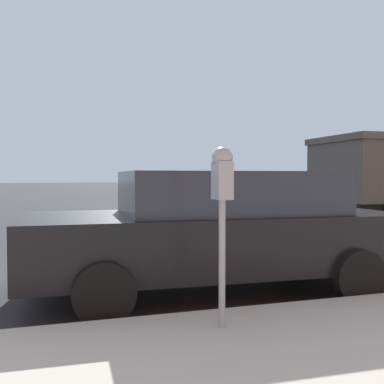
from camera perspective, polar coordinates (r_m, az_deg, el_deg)
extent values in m
plane|color=#2B2B2D|center=(6.80, -4.32, -10.69)|extent=(220.00, 220.00, 0.00)
cylinder|color=gray|center=(4.07, 3.83, -9.07)|extent=(0.06, 0.06, 1.15)
cube|color=gray|center=(4.00, 3.86, 1.47)|extent=(0.20, 0.14, 0.34)
sphere|color=gray|center=(4.00, 3.86, 4.38)|extent=(0.19, 0.19, 0.19)
cube|color=#B21919|center=(4.10, 3.31, 0.89)|extent=(0.01, 0.11, 0.12)
cube|color=black|center=(4.10, 3.32, 2.55)|extent=(0.01, 0.10, 0.08)
cube|color=black|center=(5.84, 2.78, -6.12)|extent=(2.08, 4.82, 0.70)
cube|color=#232833|center=(5.85, 4.56, -0.04)|extent=(1.77, 2.72, 0.54)
cylinder|color=black|center=(4.70, -11.12, -12.48)|extent=(0.24, 0.65, 0.64)
cylinder|color=black|center=(6.56, -12.36, -8.36)|extent=(0.24, 0.65, 0.64)
cylinder|color=black|center=(5.72, 20.29, -9.96)|extent=(0.24, 0.65, 0.64)
cylinder|color=black|center=(7.32, 11.52, -7.27)|extent=(0.24, 0.65, 0.64)
cylinder|color=black|center=(13.30, 18.66, -2.32)|extent=(0.34, 1.05, 1.04)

